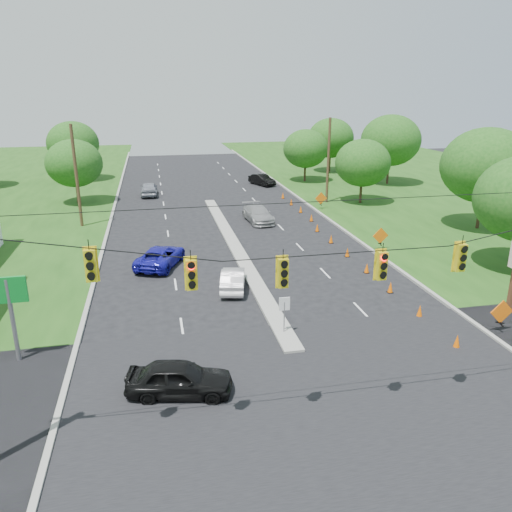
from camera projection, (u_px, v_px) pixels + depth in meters
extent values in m
plane|color=black|center=(323.00, 404.00, 19.66)|extent=(160.00, 160.00, 0.00)
cube|color=black|center=(323.00, 404.00, 19.66)|extent=(160.00, 14.00, 0.02)
cube|color=gray|center=(110.00, 225.00, 45.54)|extent=(0.25, 110.00, 0.16)
cube|color=gray|center=(320.00, 214.00, 49.46)|extent=(0.25, 110.00, 0.16)
cube|color=gray|center=(235.00, 247.00, 39.15)|extent=(1.00, 34.00, 0.18)
cylinder|color=gray|center=(284.00, 318.00, 24.94)|extent=(0.06, 0.06, 1.80)
cube|color=white|center=(284.00, 304.00, 24.69)|extent=(0.55, 0.04, 0.70)
cylinder|color=black|center=(342.00, 242.00, 16.51)|extent=(24.00, 0.04, 0.04)
cube|color=yellow|center=(91.00, 266.00, 15.03)|extent=(0.34, 0.24, 1.00)
cube|color=yellow|center=(191.00, 275.00, 15.78)|extent=(0.34, 0.24, 1.00)
cube|color=yellow|center=(283.00, 273.00, 16.42)|extent=(0.34, 0.24, 1.00)
cube|color=yellow|center=(381.00, 266.00, 17.10)|extent=(0.34, 0.24, 1.00)
cube|color=yellow|center=(460.00, 258.00, 17.65)|extent=(0.34, 0.24, 1.00)
cylinder|color=#422D1C|center=(77.00, 177.00, 43.64)|extent=(0.28, 0.28, 9.00)
cylinder|color=#422D1C|center=(328.00, 161.00, 53.13)|extent=(0.28, 0.28, 9.00)
cylinder|color=gray|center=(13.00, 321.00, 22.17)|extent=(0.20, 0.20, 4.00)
cube|color=#097B24|center=(8.00, 290.00, 21.69)|extent=(1.60, 0.15, 1.20)
cone|color=#F55E02|center=(457.00, 341.00, 23.84)|extent=(0.32, 0.32, 0.70)
cone|color=#F55E02|center=(420.00, 311.00, 27.09)|extent=(0.32, 0.32, 0.70)
cone|color=#F55E02|center=(390.00, 287.00, 30.34)|extent=(0.32, 0.32, 0.70)
cone|color=#F55E02|center=(367.00, 268.00, 33.58)|extent=(0.32, 0.32, 0.70)
cone|color=#F55E02|center=(347.00, 252.00, 36.83)|extent=(0.32, 0.32, 0.70)
cone|color=#F55E02|center=(331.00, 239.00, 40.08)|extent=(0.32, 0.32, 0.70)
cone|color=#F55E02|center=(317.00, 228.00, 43.33)|extent=(0.32, 0.32, 0.70)
cone|color=#F55E02|center=(311.00, 218.00, 46.69)|extent=(0.32, 0.32, 0.70)
cone|color=#F55E02|center=(301.00, 209.00, 49.94)|extent=(0.32, 0.32, 0.70)
cone|color=#F55E02|center=(291.00, 202.00, 53.18)|extent=(0.32, 0.32, 0.70)
cone|color=#F55E02|center=(283.00, 195.00, 56.43)|extent=(0.32, 0.32, 0.70)
cube|color=black|center=(500.00, 323.00, 25.29)|extent=(0.06, 0.58, 0.26)
cube|color=black|center=(500.00, 323.00, 25.29)|extent=(0.06, 0.58, 0.26)
cube|color=orange|center=(502.00, 312.00, 25.10)|extent=(1.27, 0.05, 1.27)
cube|color=black|center=(380.00, 243.00, 38.28)|extent=(0.06, 0.58, 0.26)
cube|color=black|center=(380.00, 243.00, 38.28)|extent=(0.06, 0.58, 0.26)
cube|color=orange|center=(381.00, 236.00, 38.09)|extent=(1.27, 0.05, 1.27)
cube|color=black|center=(321.00, 204.00, 51.27)|extent=(0.06, 0.58, 0.26)
cube|color=black|center=(321.00, 204.00, 51.27)|extent=(0.06, 0.58, 0.26)
cube|color=orange|center=(321.00, 198.00, 51.08)|extent=(1.27, 0.05, 1.27)
cylinder|color=black|center=(77.00, 192.00, 53.66)|extent=(0.28, 0.28, 2.52)
ellipsoid|color=#194C14|center=(74.00, 163.00, 52.68)|extent=(5.88, 5.88, 5.04)
cylinder|color=black|center=(76.00, 170.00, 67.14)|extent=(0.28, 0.28, 2.88)
ellipsoid|color=#194C14|center=(73.00, 143.00, 66.02)|extent=(6.72, 6.72, 5.76)
cylinder|color=black|center=(479.00, 211.00, 43.82)|extent=(0.28, 0.28, 3.24)
ellipsoid|color=#194C14|center=(486.00, 166.00, 42.56)|extent=(7.56, 7.56, 6.48)
cylinder|color=black|center=(361.00, 192.00, 53.91)|extent=(0.28, 0.28, 2.52)
ellipsoid|color=#194C14|center=(363.00, 163.00, 52.93)|extent=(5.88, 5.88, 5.04)
cylinder|color=black|center=(388.00, 172.00, 64.63)|extent=(0.28, 0.28, 3.24)
ellipsoid|color=#194C14|center=(391.00, 140.00, 63.36)|extent=(7.56, 7.56, 6.48)
cylinder|color=black|center=(330.00, 162.00, 74.11)|extent=(0.28, 0.28, 2.88)
ellipsoid|color=#194C14|center=(331.00, 138.00, 72.99)|extent=(6.72, 6.72, 5.76)
cylinder|color=black|center=(305.00, 172.00, 66.51)|extent=(0.28, 0.28, 2.52)
ellipsoid|color=#194C14|center=(306.00, 149.00, 65.53)|extent=(5.88, 5.88, 5.04)
imported|color=black|center=(179.00, 379.00, 20.09)|extent=(4.53, 2.53, 1.46)
imported|color=silver|center=(233.00, 279.00, 30.75)|extent=(2.18, 4.21, 1.32)
imported|color=#1916A1|center=(160.00, 256.00, 34.80)|extent=(4.08, 5.59, 1.41)
imported|color=gray|center=(258.00, 214.00, 46.44)|extent=(2.49, 5.29, 1.49)
imported|color=gray|center=(149.00, 189.00, 57.82)|extent=(2.01, 4.70, 1.58)
imported|color=black|center=(262.00, 180.00, 64.13)|extent=(3.02, 4.51, 1.40)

